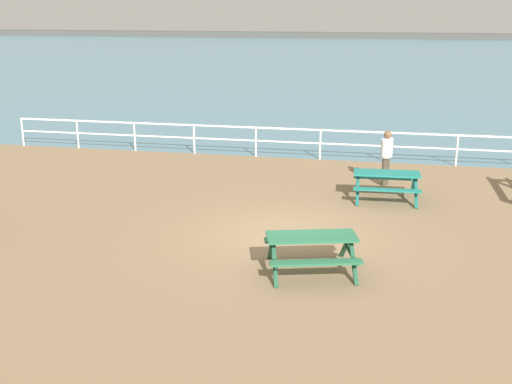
{
  "coord_description": "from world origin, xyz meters",
  "views": [
    {
      "loc": [
        2.08,
        -13.59,
        5.18
      ],
      "look_at": [
        -0.86,
        0.74,
        0.8
      ],
      "focal_mm": 43.64,
      "sensor_mm": 36.0,
      "label": 1
    }
  ],
  "objects": [
    {
      "name": "ground_plane",
      "position": [
        0.0,
        0.0,
        -0.1
      ],
      "size": [
        30.0,
        24.0,
        0.2
      ],
      "primitive_type": "cube",
      "color": "#846B4C"
    },
    {
      "name": "distant_shoreline",
      "position": [
        0.0,
        95.75,
        0.0
      ],
      "size": [
        142.0,
        6.0,
        1.8
      ],
      "primitive_type": "cube",
      "color": "#4C4C47",
      "rests_on": "ground"
    },
    {
      "name": "seaward_railing",
      "position": [
        -0.0,
        7.75,
        0.76
      ],
      "size": [
        23.07,
        0.07,
        1.08
      ],
      "color": "white",
      "rests_on": "ground"
    },
    {
      "name": "sea_band",
      "position": [
        0.0,
        52.75,
        0.0
      ],
      "size": [
        142.0,
        90.0,
        0.01
      ],
      "primitive_type": "cube",
      "color": "teal",
      "rests_on": "ground"
    },
    {
      "name": "picnic_table_near_right",
      "position": [
        2.29,
        3.4,
        0.58
      ],
      "size": [
        1.87,
        1.62,
        0.8
      ],
      "rotation": [
        0.0,
        0.0,
        0.05
      ],
      "color": "#1E7A70",
      "rests_on": "ground"
    },
    {
      "name": "picnic_table_mid_centre",
      "position": [
        0.83,
        -1.93,
        0.58
      ],
      "size": [
        2.14,
        1.93,
        0.8
      ],
      "rotation": [
        0.0,
        0.0,
        0.27
      ],
      "color": "#286B47",
      "rests_on": "ground"
    },
    {
      "name": "visitor",
      "position": [
        2.27,
        4.88,
        0.95
      ],
      "size": [
        0.35,
        0.49,
        1.66
      ],
      "rotation": [
        0.0,
        0.0,
        2.69
      ],
      "color": "#4C4233",
      "rests_on": "ground"
    }
  ]
}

